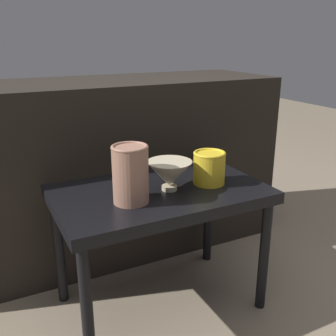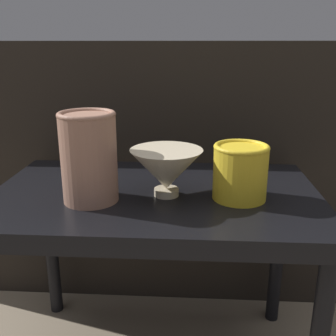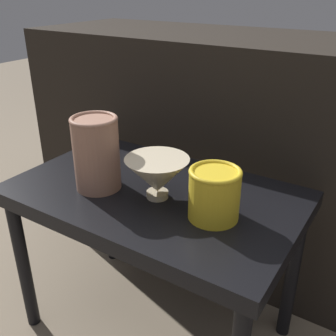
% 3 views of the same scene
% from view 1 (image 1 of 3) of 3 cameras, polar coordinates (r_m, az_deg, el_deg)
% --- Properties ---
extents(ground_plane, '(8.00, 8.00, 0.00)m').
position_cam_1_polar(ground_plane, '(1.59, -1.10, -18.90)').
color(ground_plane, '#7F705B').
extents(table, '(0.72, 0.44, 0.47)m').
position_cam_1_polar(table, '(1.37, -1.21, -5.14)').
color(table, black).
rests_on(table, ground_plane).
extents(couch_backdrop, '(1.50, 0.50, 0.79)m').
position_cam_1_polar(couch_backdrop, '(1.83, -8.22, 0.19)').
color(couch_backdrop, black).
rests_on(couch_backdrop, ground_plane).
extents(bowl, '(0.15, 0.15, 0.10)m').
position_cam_1_polar(bowl, '(1.32, 0.21, -0.87)').
color(bowl, '#C1B293').
rests_on(bowl, table).
extents(vase_textured_left, '(0.12, 0.12, 0.19)m').
position_cam_1_polar(vase_textured_left, '(1.22, -5.47, -0.79)').
color(vase_textured_left, '#996B56').
rests_on(vase_textured_left, table).
extents(vase_colorful_right, '(0.11, 0.11, 0.12)m').
position_cam_1_polar(vase_colorful_right, '(1.39, 6.00, 0.13)').
color(vase_colorful_right, gold).
rests_on(vase_colorful_right, table).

